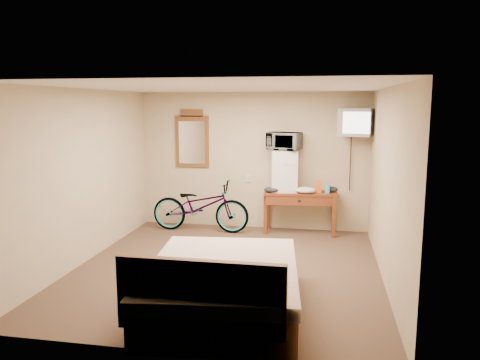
{
  "coord_description": "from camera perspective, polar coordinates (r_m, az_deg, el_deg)",
  "views": [
    {
      "loc": [
        1.31,
        -6.15,
        2.28
      ],
      "look_at": [
        0.08,
        0.57,
        1.17
      ],
      "focal_mm": 35.0,
      "sensor_mm": 36.0,
      "label": 1
    }
  ],
  "objects": [
    {
      "name": "bicycle",
      "position": [
        8.47,
        -4.85,
        -3.16
      ],
      "size": [
        1.78,
        0.64,
        0.93
      ],
      "primitive_type": "imported",
      "rotation": [
        0.0,
        0.0,
        1.56
      ],
      "color": "black",
      "rests_on": "floor"
    },
    {
      "name": "mini_fridge",
      "position": [
        8.32,
        5.36,
        1.14
      ],
      "size": [
        0.52,
        0.5,
        0.73
      ],
      "color": "white",
      "rests_on": "desk"
    },
    {
      "name": "snack_bag",
      "position": [
        8.26,
        9.53,
        -0.83
      ],
      "size": [
        0.11,
        0.06,
        0.21
      ],
      "primitive_type": "cube",
      "rotation": [
        0.0,
        0.0,
        0.01
      ],
      "color": "#D55912",
      "rests_on": "desk"
    },
    {
      "name": "microwave",
      "position": [
        8.26,
        5.41,
        4.73
      ],
      "size": [
        0.64,
        0.51,
        0.31
      ],
      "primitive_type": "imported",
      "rotation": [
        0.0,
        0.0,
        -0.26
      ],
      "color": "white",
      "rests_on": "mini_fridge"
    },
    {
      "name": "blue_cup",
      "position": [
        8.27,
        10.62,
        -1.08
      ],
      "size": [
        0.08,
        0.08,
        0.15
      ],
      "primitive_type": "cylinder",
      "color": "#44AAE7",
      "rests_on": "desk"
    },
    {
      "name": "wall_mirror",
      "position": [
        8.79,
        -5.86,
        4.96
      ],
      "size": [
        0.63,
        0.04,
        1.07
      ],
      "color": "brown",
      "rests_on": "room"
    },
    {
      "name": "cloth_dark_a",
      "position": [
        8.2,
        3.86,
        -1.19
      ],
      "size": [
        0.27,
        0.2,
        0.1
      ],
      "primitive_type": "ellipsoid",
      "color": "black",
      "rests_on": "desk"
    },
    {
      "name": "room",
      "position": [
        6.37,
        -1.62,
        -0.08
      ],
      "size": [
        4.6,
        4.64,
        2.5
      ],
      "color": "#412C20",
      "rests_on": "ground"
    },
    {
      "name": "crt_television",
      "position": [
        8.19,
        13.92,
        6.84
      ],
      "size": [
        0.62,
        0.65,
        0.47
      ],
      "color": "black",
      "rests_on": "room"
    },
    {
      "name": "cloth_cream",
      "position": [
        8.2,
        7.95,
        -1.23
      ],
      "size": [
        0.35,
        0.27,
        0.11
      ],
      "primitive_type": "ellipsoid",
      "color": "beige",
      "rests_on": "desk"
    },
    {
      "name": "bed",
      "position": [
        5.29,
        -2.25,
        -12.86
      ],
      "size": [
        1.83,
        2.3,
        0.9
      ],
      "color": "brown",
      "rests_on": "floor"
    },
    {
      "name": "desk",
      "position": [
        8.33,
        7.33,
        -2.32
      ],
      "size": [
        1.32,
        0.61,
        0.75
      ],
      "color": "brown",
      "rests_on": "floor"
    },
    {
      "name": "cloth_dark_b",
      "position": [
        8.38,
        11.1,
        -1.12
      ],
      "size": [
        0.22,
        0.18,
        0.1
      ],
      "primitive_type": "ellipsoid",
      "color": "black",
      "rests_on": "desk"
    }
  ]
}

